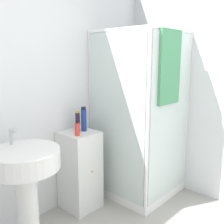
{
  "coord_description": "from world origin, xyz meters",
  "views": [
    {
      "loc": [
        -1.11,
        -0.49,
        1.56
      ],
      "look_at": [
        0.7,
        1.17,
        1.06
      ],
      "focal_mm": 42.0,
      "sensor_mm": 36.0,
      "label": 1
    }
  ],
  "objects": [
    {
      "name": "wall_back",
      "position": [
        0.0,
        1.7,
        1.25
      ],
      "size": [
        6.4,
        0.06,
        2.5
      ],
      "primitive_type": "cube",
      "color": "silver",
      "rests_on": "ground_plane"
    },
    {
      "name": "shampoo_bottle_blue",
      "position": [
        0.61,
        1.48,
        0.95
      ],
      "size": [
        0.06,
        0.06,
        0.25
      ],
      "color": "navy",
      "rests_on": "vanity_cabinet"
    },
    {
      "name": "shampoo_bottle_tall_black",
      "position": [
        0.58,
        1.53,
        0.93
      ],
      "size": [
        0.05,
        0.05,
        0.21
      ],
      "color": "#281E33",
      "rests_on": "vanity_cabinet"
    },
    {
      "name": "shower_enclosure",
      "position": [
        1.2,
        1.18,
        0.54
      ],
      "size": [
        0.81,
        0.84,
        1.85
      ],
      "color": "white",
      "rests_on": "ground_plane"
    },
    {
      "name": "vanity_cabinet",
      "position": [
        0.55,
        1.49,
        0.41
      ],
      "size": [
        0.34,
        0.38,
        0.83
      ],
      "color": "silver",
      "rests_on": "ground_plane"
    },
    {
      "name": "soap_dispenser",
      "position": [
        0.46,
        1.41,
        0.89
      ],
      "size": [
        0.05,
        0.05,
        0.15
      ],
      "color": "red",
      "rests_on": "vanity_cabinet"
    },
    {
      "name": "sink",
      "position": [
        -0.18,
        1.27,
        0.67
      ],
      "size": [
        0.54,
        0.54,
        1.02
      ],
      "color": "white",
      "rests_on": "ground_plane"
    }
  ]
}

